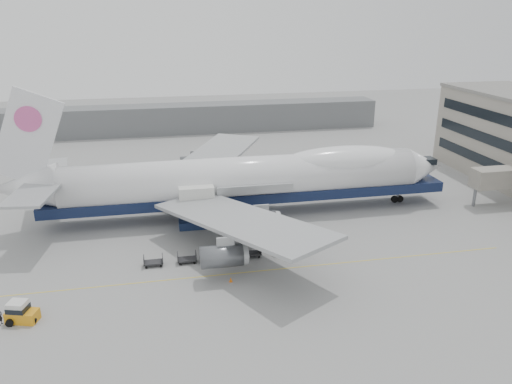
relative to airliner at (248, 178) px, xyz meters
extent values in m
plane|color=gray|center=(-0.64, -12.00, -5.62)|extent=(260.00, 260.00, 0.00)
cube|color=gold|center=(-0.64, -18.00, -5.62)|extent=(60.00, 0.15, 0.01)
cube|color=gray|center=(39.36, -4.00, -1.12)|extent=(9.00, 3.00, 3.00)
cylinder|color=slate|center=(35.36, -4.00, -4.12)|extent=(0.50, 0.50, 3.00)
cube|color=slate|center=(-10.64, 58.00, -2.12)|extent=(110.00, 8.00, 7.00)
cylinder|color=white|center=(-0.64, 0.00, 0.08)|extent=(52.00, 6.40, 6.40)
cube|color=#0F1938|center=(0.36, 0.00, -2.48)|extent=(60.00, 5.76, 1.50)
cone|color=white|center=(28.36, 0.00, 0.08)|extent=(6.00, 6.40, 6.40)
cone|color=white|center=(-31.14, 0.00, 0.68)|extent=(9.00, 6.40, 6.40)
ellipsoid|color=white|center=(14.96, 0.00, 1.84)|extent=(20.67, 5.78, 4.56)
cube|color=white|center=(-29.64, 0.00, 7.58)|extent=(10.52, 0.50, 13.56)
cylinder|color=#D8549A|center=(-29.14, 0.00, 10.08)|extent=(3.40, 0.30, 3.40)
cube|color=#9EA0A3|center=(-3.64, -14.28, -0.52)|extent=(20.35, 26.74, 2.26)
cube|color=#9EA0A3|center=(-3.64, 14.28, -0.52)|extent=(20.35, 26.74, 2.26)
cylinder|color=#595B60|center=(-6.64, 19.00, -2.72)|extent=(4.80, 2.60, 2.60)
cylinder|color=#595B60|center=(-0.64, 10.00, -2.72)|extent=(4.80, 2.60, 2.60)
cylinder|color=#595B60|center=(-0.64, -10.00, -2.72)|extent=(4.80, 2.60, 2.60)
cylinder|color=#595B60|center=(-6.64, -19.00, -2.72)|extent=(4.80, 2.60, 2.60)
cylinder|color=slate|center=(24.36, 0.00, -4.37)|extent=(0.36, 0.36, 2.50)
cylinder|color=black|center=(24.36, 0.00, -5.07)|extent=(1.10, 0.45, 1.10)
cylinder|color=slate|center=(-3.64, -3.00, -4.37)|extent=(0.36, 0.36, 2.50)
cylinder|color=black|center=(-3.64, -3.00, -5.07)|extent=(1.10, 0.45, 1.10)
cylinder|color=slate|center=(-3.64, 3.00, -4.37)|extent=(0.36, 0.36, 2.50)
cylinder|color=black|center=(-3.64, 3.00, -5.07)|extent=(1.10, 0.45, 1.10)
cube|color=navy|center=(-8.02, -3.50, -5.05)|extent=(5.26, 2.56, 1.15)
cube|color=silver|center=(-8.02, -3.50, -0.62)|extent=(4.84, 2.76, 2.30)
cube|color=navy|center=(-8.02, -4.65, -2.82)|extent=(3.73, 0.15, 4.13)
cube|color=navy|center=(-8.02, -2.35, -2.82)|extent=(3.73, 0.15, 4.13)
cube|color=slate|center=(-8.02, -1.82, -0.62)|extent=(2.52, 1.28, 0.15)
cylinder|color=black|center=(-9.91, -4.55, -5.15)|extent=(0.94, 0.37, 0.94)
cylinder|color=black|center=(-9.91, -2.45, -5.15)|extent=(0.94, 0.37, 0.94)
cylinder|color=black|center=(-6.14, -4.55, -5.15)|extent=(0.94, 0.37, 0.94)
cylinder|color=black|center=(-6.14, -2.45, -5.15)|extent=(0.94, 0.37, 0.94)
cube|color=orange|center=(-26.98, -23.33, -5.04)|extent=(3.29, 2.38, 1.16)
cube|color=silver|center=(-27.29, -23.24, -3.99)|extent=(2.05, 1.91, 1.06)
cube|color=black|center=(-27.29, -23.24, -4.20)|extent=(2.18, 2.04, 0.53)
cylinder|color=black|center=(-28.04, -24.02, -5.25)|extent=(0.74, 0.32, 0.74)
cylinder|color=black|center=(-28.04, -22.64, -5.25)|extent=(0.74, 0.32, 0.74)
cylinder|color=black|center=(-25.93, -24.02, -5.25)|extent=(0.74, 0.32, 0.74)
cylinder|color=black|center=(-25.93, -22.64, -5.25)|extent=(0.74, 0.32, 0.74)
cone|color=orange|center=(-5.74, -19.79, -5.35)|extent=(0.35, 0.35, 0.55)
cube|color=orange|center=(-5.74, -19.79, -5.61)|extent=(0.37, 0.37, 0.03)
cube|color=#2D2D30|center=(-14.27, -14.16, -5.17)|extent=(2.30, 1.35, 0.18)
cube|color=#2D2D30|center=(-15.37, -14.16, -4.77)|extent=(0.08, 1.35, 0.90)
cube|color=#2D2D30|center=(-13.17, -14.16, -4.77)|extent=(0.08, 1.35, 0.90)
cylinder|color=black|center=(-15.12, -14.71, -5.47)|extent=(0.30, 0.12, 0.30)
cylinder|color=black|center=(-15.12, -13.61, -5.47)|extent=(0.30, 0.12, 0.30)
cylinder|color=black|center=(-13.42, -14.71, -5.47)|extent=(0.30, 0.12, 0.30)
cylinder|color=black|center=(-13.42, -13.61, -5.47)|extent=(0.30, 0.12, 0.30)
cube|color=#2D2D30|center=(-10.25, -14.16, -5.17)|extent=(2.30, 1.35, 0.18)
cube|color=#2D2D30|center=(-11.35, -14.16, -4.77)|extent=(0.08, 1.35, 0.90)
cube|color=#2D2D30|center=(-9.15, -14.16, -4.77)|extent=(0.08, 1.35, 0.90)
cylinder|color=black|center=(-11.10, -14.71, -5.47)|extent=(0.30, 0.12, 0.30)
cylinder|color=black|center=(-11.10, -13.61, -5.47)|extent=(0.30, 0.12, 0.30)
cylinder|color=black|center=(-9.40, -14.71, -5.47)|extent=(0.30, 0.12, 0.30)
cylinder|color=black|center=(-9.40, -13.61, -5.47)|extent=(0.30, 0.12, 0.30)
cube|color=#2D2D30|center=(-6.24, -14.16, -5.17)|extent=(2.30, 1.35, 0.18)
cube|color=#2D2D30|center=(-7.34, -14.16, -4.77)|extent=(0.08, 1.35, 0.90)
cube|color=#2D2D30|center=(-5.14, -14.16, -4.77)|extent=(0.08, 1.35, 0.90)
cylinder|color=black|center=(-7.09, -14.71, -5.47)|extent=(0.30, 0.12, 0.30)
cylinder|color=black|center=(-7.09, -13.61, -5.47)|extent=(0.30, 0.12, 0.30)
cylinder|color=black|center=(-5.39, -14.71, -5.47)|extent=(0.30, 0.12, 0.30)
cylinder|color=black|center=(-5.39, -13.61, -5.47)|extent=(0.30, 0.12, 0.30)
cube|color=#2D2D30|center=(-2.23, -14.16, -5.17)|extent=(2.30, 1.35, 0.18)
cube|color=#2D2D30|center=(-3.33, -14.16, -4.77)|extent=(0.08, 1.35, 0.90)
cube|color=#2D2D30|center=(-1.13, -14.16, -4.77)|extent=(0.08, 1.35, 0.90)
cylinder|color=black|center=(-3.08, -14.71, -5.47)|extent=(0.30, 0.12, 0.30)
cylinder|color=black|center=(-3.08, -13.61, -5.47)|extent=(0.30, 0.12, 0.30)
cylinder|color=black|center=(-1.38, -14.71, -5.47)|extent=(0.30, 0.12, 0.30)
cylinder|color=black|center=(-1.38, -13.61, -5.47)|extent=(0.30, 0.12, 0.30)
cube|color=#2D2D30|center=(1.79, -14.16, -5.17)|extent=(2.30, 1.35, 0.18)
cube|color=#2D2D30|center=(0.69, -14.16, -4.77)|extent=(0.08, 1.35, 0.90)
cube|color=#2D2D30|center=(2.89, -14.16, -4.77)|extent=(0.08, 1.35, 0.90)
cylinder|color=black|center=(0.94, -14.71, -5.47)|extent=(0.30, 0.12, 0.30)
cylinder|color=black|center=(0.94, -13.61, -5.47)|extent=(0.30, 0.12, 0.30)
cylinder|color=black|center=(2.64, -14.71, -5.47)|extent=(0.30, 0.12, 0.30)
cylinder|color=black|center=(2.64, -13.61, -5.47)|extent=(0.30, 0.12, 0.30)
camera|label=1|loc=(-12.78, -69.08, 22.91)|focal=35.00mm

